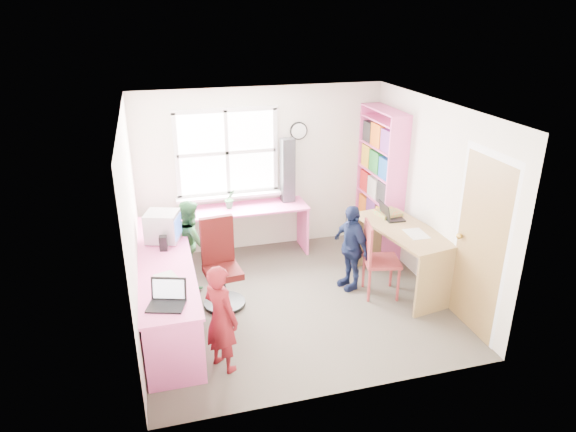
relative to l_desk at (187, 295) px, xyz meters
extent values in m
cube|color=#474038|center=(1.31, 0.28, -0.47)|extent=(3.60, 3.40, 0.02)
cube|color=white|center=(1.31, 0.28, 1.95)|extent=(3.60, 3.40, 0.02)
cube|color=silver|center=(1.31, 1.99, 0.74)|extent=(3.60, 0.02, 2.40)
cube|color=silver|center=(1.31, -1.43, 0.74)|extent=(3.60, 0.02, 2.40)
cube|color=silver|center=(-0.50, 0.28, 0.74)|extent=(0.02, 3.40, 2.40)
cube|color=silver|center=(3.12, 0.28, 0.74)|extent=(0.02, 3.40, 2.40)
cube|color=white|center=(0.81, 1.97, 1.04)|extent=(1.40, 0.01, 1.20)
cube|color=white|center=(0.81, 1.96, 1.04)|extent=(1.48, 0.04, 1.28)
cube|color=olive|center=(3.09, -0.77, 0.54)|extent=(0.02, 0.82, 2.00)
sphere|color=gold|center=(3.06, -0.44, 0.54)|extent=(0.07, 0.07, 0.07)
cylinder|color=black|center=(1.86, 1.96, 1.29)|extent=(0.26, 0.03, 0.26)
cylinder|color=white|center=(1.86, 1.95, 1.29)|extent=(0.22, 0.01, 0.22)
cube|color=pink|center=(-0.19, 0.38, 0.28)|extent=(0.60, 2.70, 0.03)
cube|color=pink|center=(1.06, 1.70, 0.28)|extent=(1.65, 0.56, 0.03)
cube|color=pink|center=(-0.19, 0.38, -0.10)|extent=(0.56, 0.03, 0.72)
cube|color=pink|center=(-0.19, -0.94, -0.10)|extent=(0.56, 0.03, 0.72)
cube|color=pink|center=(-0.19, 1.70, -0.10)|extent=(0.56, 0.03, 0.72)
cube|color=pink|center=(1.86, 1.70, -0.10)|extent=(0.03, 0.52, 0.72)
cube|color=pink|center=(-0.19, -0.57, -0.10)|extent=(0.54, 0.45, 0.72)
cube|color=#A78753|center=(2.76, 0.29, 0.35)|extent=(0.89, 1.52, 0.03)
cube|color=#A78753|center=(2.88, -0.40, -0.06)|extent=(0.61, 0.14, 0.79)
cube|color=#A78753|center=(2.64, 0.97, -0.06)|extent=(0.61, 0.14, 0.79)
cube|color=pink|center=(2.96, 0.96, 0.59)|extent=(0.30, 0.02, 2.10)
cube|color=pink|center=(2.96, 1.96, 0.59)|extent=(0.30, 0.02, 2.10)
cube|color=pink|center=(2.96, 1.46, 1.63)|extent=(0.30, 1.00, 0.02)
cube|color=pink|center=(2.96, 1.46, -0.40)|extent=(0.30, 1.00, 0.02)
cube|color=pink|center=(2.96, 1.46, -0.04)|extent=(0.30, 1.00, 0.02)
cube|color=pink|center=(2.96, 1.46, 0.34)|extent=(0.30, 1.00, 0.02)
cube|color=pink|center=(2.96, 1.46, 0.72)|extent=(0.30, 1.00, 0.02)
cube|color=pink|center=(2.96, 1.46, 1.10)|extent=(0.30, 1.00, 0.02)
cube|color=pink|center=(2.96, 1.46, 1.48)|extent=(0.30, 1.00, 0.02)
cube|color=red|center=(2.96, 1.16, -0.25)|extent=(0.25, 0.28, 0.27)
cube|color=#1B57A4|center=(2.96, 1.48, -0.24)|extent=(0.25, 0.30, 0.29)
cube|color=#208832|center=(2.96, 1.78, -0.23)|extent=(0.25, 0.26, 0.30)
cube|color=gold|center=(2.96, 1.16, 0.13)|extent=(0.25, 0.28, 0.30)
cube|color=#773688|center=(2.96, 1.48, 0.14)|extent=(0.25, 0.30, 0.32)
cube|color=orange|center=(2.96, 1.78, 0.12)|extent=(0.25, 0.26, 0.29)
cube|color=#292929|center=(2.96, 1.16, 0.52)|extent=(0.25, 0.28, 0.32)
cube|color=silver|center=(2.96, 1.48, 0.50)|extent=(0.25, 0.30, 0.29)
cube|color=red|center=(2.96, 1.78, 0.51)|extent=(0.25, 0.26, 0.30)
cube|color=#1B57A4|center=(2.96, 1.16, 0.88)|extent=(0.25, 0.28, 0.29)
cube|color=#208832|center=(2.96, 1.48, 0.89)|extent=(0.25, 0.30, 0.30)
cube|color=gold|center=(2.96, 1.78, 0.90)|extent=(0.25, 0.26, 0.32)
cube|color=#773688|center=(2.96, 1.16, 1.27)|extent=(0.25, 0.28, 0.30)
cube|color=orange|center=(2.96, 1.48, 1.28)|extent=(0.25, 0.30, 0.32)
cube|color=#292929|center=(2.96, 1.78, 1.26)|extent=(0.25, 0.26, 0.29)
cylinder|color=black|center=(0.46, 0.42, -0.43)|extent=(0.57, 0.57, 0.05)
cylinder|color=black|center=(0.46, 0.42, -0.22)|extent=(0.06, 0.06, 0.38)
cube|color=#400D0C|center=(0.46, 0.42, 0.00)|extent=(0.47, 0.47, 0.08)
cube|color=#400D0C|center=(0.44, 0.62, 0.35)|extent=(0.41, 0.12, 0.60)
cylinder|color=#993335|center=(2.21, 0.03, -0.23)|extent=(0.04, 0.04, 0.45)
cylinder|color=#993335|center=(2.56, -0.05, -0.23)|extent=(0.04, 0.04, 0.45)
cylinder|color=#993335|center=(2.28, 0.38, -0.23)|extent=(0.04, 0.04, 0.45)
cylinder|color=#993335|center=(2.64, 0.31, -0.23)|extent=(0.04, 0.04, 0.45)
cube|color=#993335|center=(2.42, 0.17, 0.01)|extent=(0.50, 0.50, 0.04)
cube|color=#993335|center=(2.23, 0.21, 0.27)|extent=(0.12, 0.40, 0.50)
cube|color=#B7B7BC|center=(-0.18, 0.87, 0.30)|extent=(0.33, 0.29, 0.02)
cube|color=#B7B7BC|center=(-0.18, 0.87, 0.49)|extent=(0.46, 0.44, 0.36)
cube|color=#3F72F2|center=(0.00, 0.81, 0.49)|extent=(0.10, 0.29, 0.26)
cube|color=black|center=(-0.23, -0.66, 0.30)|extent=(0.41, 0.35, 0.02)
cube|color=black|center=(-0.19, -0.54, 0.42)|extent=(0.35, 0.16, 0.23)
cube|color=white|center=(-0.19, -0.54, 0.42)|extent=(0.30, 0.13, 0.19)
cube|color=black|center=(2.76, 0.62, 0.38)|extent=(0.25, 0.33, 0.02)
cube|color=black|center=(2.64, 0.63, 0.49)|extent=(0.07, 0.32, 0.21)
cube|color=#3F72F2|center=(2.65, 0.63, 0.49)|extent=(0.05, 0.28, 0.17)
cube|color=black|center=(-0.19, 0.60, 0.38)|extent=(0.10, 0.10, 0.18)
cube|color=black|center=(-0.19, 1.16, 0.38)|extent=(0.09, 0.09, 0.16)
cube|color=black|center=(1.65, 1.81, 0.76)|extent=(0.20, 0.18, 0.94)
cube|color=red|center=(2.75, 0.73, 0.40)|extent=(0.32, 0.32, 0.06)
cube|color=silver|center=(-0.19, -0.10, 0.30)|extent=(0.30, 0.36, 0.00)
cube|color=silver|center=(2.82, 0.08, 0.37)|extent=(0.24, 0.34, 0.00)
imported|color=#2C703A|center=(0.79, 1.75, 0.43)|extent=(0.18, 0.16, 0.28)
imported|color=maroon|center=(0.28, -0.73, 0.12)|extent=(0.47, 0.50, 1.16)
imported|color=#296634|center=(0.16, 1.09, 0.12)|extent=(0.50, 0.61, 1.16)
imported|color=#131C3D|center=(2.11, 0.45, 0.11)|extent=(0.43, 0.71, 1.14)
camera|label=1|loc=(-0.22, -5.03, 2.97)|focal=32.00mm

